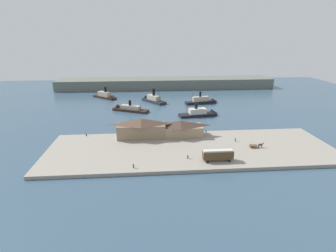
% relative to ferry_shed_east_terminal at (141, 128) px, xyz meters
% --- Properties ---
extents(ground_plane, '(320.00, 320.00, 0.00)m').
position_rel_ferry_shed_east_terminal_xyz_m(ground_plane, '(19.28, 9.44, -5.49)').
color(ground_plane, '#385166').
extents(quay_promenade, '(110.00, 36.00, 1.20)m').
position_rel_ferry_shed_east_terminal_xyz_m(quay_promenade, '(19.28, -12.56, -4.89)').
color(quay_promenade, gray).
rests_on(quay_promenade, ground).
extents(seawall_edge, '(110.00, 0.80, 1.00)m').
position_rel_ferry_shed_east_terminal_xyz_m(seawall_edge, '(19.28, 5.84, -4.99)').
color(seawall_edge, slate).
rests_on(seawall_edge, ground).
extents(ferry_shed_east_terminal, '(20.46, 7.48, 8.44)m').
position_rel_ferry_shed_east_terminal_xyz_m(ferry_shed_east_terminal, '(0.00, 0.00, 0.00)').
color(ferry_shed_east_terminal, '#847056').
rests_on(ferry_shed_east_terminal, quay_promenade).
extents(ferry_shed_central_terminal, '(19.37, 8.34, 6.85)m').
position_rel_ferry_shed_east_terminal_xyz_m(ferry_shed_central_terminal, '(16.58, 0.63, -0.81)').
color(ferry_shed_central_terminal, '#998466').
rests_on(ferry_shed_central_terminal, quay_promenade).
extents(street_tram, '(10.52, 2.76, 4.04)m').
position_rel_ferry_shed_east_terminal_xyz_m(street_tram, '(26.49, -24.55, -1.90)').
color(street_tram, '#4C381E').
rests_on(street_tram, quay_promenade).
extents(horse_cart, '(5.57, 1.64, 1.87)m').
position_rel_ferry_shed_east_terminal_xyz_m(horse_cart, '(44.27, -14.48, -3.36)').
color(horse_cart, brown).
rests_on(horse_cart, quay_promenade).
extents(pedestrian_near_cart, '(0.40, 0.40, 1.62)m').
position_rel_ferry_shed_east_terminal_xyz_m(pedestrian_near_cart, '(38.35, -7.68, -3.55)').
color(pedestrian_near_cart, '#3D4C42').
rests_on(pedestrian_near_cart, quay_promenade).
extents(pedestrian_walking_west, '(0.38, 0.38, 1.54)m').
position_rel_ferry_shed_east_terminal_xyz_m(pedestrian_walking_west, '(16.52, -21.94, -3.58)').
color(pedestrian_walking_west, '#232328').
rests_on(pedestrian_walking_west, quay_promenade).
extents(pedestrian_by_tram, '(0.39, 0.39, 1.57)m').
position_rel_ferry_shed_east_terminal_xyz_m(pedestrian_by_tram, '(-2.29, -27.38, -3.57)').
color(pedestrian_by_tram, '#232328').
rests_on(pedestrian_by_tram, quay_promenade).
extents(mooring_post_west, '(0.44, 0.44, 0.90)m').
position_rel_ferry_shed_east_terminal_xyz_m(mooring_post_west, '(-23.86, 3.87, -3.84)').
color(mooring_post_west, black).
rests_on(mooring_post_west, quay_promenade).
extents(mooring_post_east, '(0.44, 0.44, 0.90)m').
position_rel_ferry_shed_east_terminal_xyz_m(mooring_post_east, '(28.71, 3.96, -3.84)').
color(mooring_post_east, black).
rests_on(mooring_post_east, quay_promenade).
extents(ferry_departing_north, '(22.92, 9.12, 9.39)m').
position_rel_ferry_shed_east_terminal_xyz_m(ferry_departing_north, '(39.97, 61.79, -3.89)').
color(ferry_departing_north, black).
rests_on(ferry_departing_north, ground).
extents(ferry_moored_east, '(17.03, 20.23, 11.11)m').
position_rel_ferry_shed_east_terminal_xyz_m(ferry_moored_east, '(6.06, 68.96, -3.69)').
color(ferry_moored_east, '#23282D').
rests_on(ferry_moored_east, ground).
extents(ferry_outer_harbor, '(23.57, 15.15, 8.40)m').
position_rel_ferry_shed_east_terminal_xyz_m(ferry_outer_harbor, '(-9.68, 47.64, -4.28)').
color(ferry_outer_harbor, black).
rests_on(ferry_outer_harbor, ground).
extents(ferry_near_quay, '(19.07, 17.38, 9.95)m').
position_rel_ferry_shed_east_terminal_xyz_m(ferry_near_quay, '(-25.76, 81.38, -3.85)').
color(ferry_near_quay, black).
rests_on(ferry_near_quay, ground).
extents(ferry_approaching_west, '(23.16, 8.98, 9.45)m').
position_rel_ferry_shed_east_terminal_xyz_m(ferry_approaching_west, '(33.10, 33.73, -4.04)').
color(ferry_approaching_west, black).
rests_on(ferry_approaching_west, ground).
extents(far_headland, '(180.00, 24.00, 8.00)m').
position_rel_ferry_shed_east_terminal_xyz_m(far_headland, '(19.28, 119.44, -1.49)').
color(far_headland, '#60665B').
rests_on(far_headland, ground).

